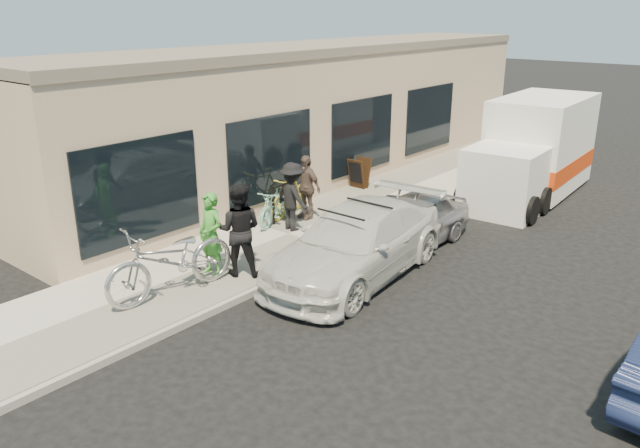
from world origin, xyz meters
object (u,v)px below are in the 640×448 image
Objects in this scene: bystander_a at (292,197)px; bystander_b at (306,187)px; woman_rider at (211,234)px; cruiser_bike_b at (276,206)px; bike_rack at (281,199)px; sandwich_board at (359,173)px; cruiser_bike_a at (273,207)px; man_standing at (239,230)px; cruiser_bike_c at (290,195)px; sedan_white at (356,243)px; sedan_silver at (410,222)px; tandem_bike at (171,260)px; moving_truck at (534,153)px.

bystander_a is 1.01× the size of bystander_b.
woman_rider is 1.02× the size of cruiser_bike_b.
bystander_b is (0.32, 0.59, 0.24)m from bike_rack.
cruiser_bike_a is (0.36, -4.07, 0.01)m from sandwich_board.
man_standing is 1.07× the size of cruiser_bike_c.
sandwich_board reaches higher than cruiser_bike_b.
bike_rack is at bearing -113.47° from bystander_b.
bystander_a is (0.65, -0.28, 0.25)m from bike_rack.
bike_rack is 0.53m from cruiser_bike_c.
man_standing is (0.44, 0.36, 0.10)m from woman_rider.
man_standing is at bearing -139.16° from sedan_white.
sandwich_board is 0.50× the size of cruiser_bike_c.
bystander_b is at bearing -104.11° from man_standing.
woman_rider reaches higher than cruiser_bike_a.
sandwich_board is 0.24× the size of sedan_silver.
sedan_white is 3.02× the size of woman_rider.
bystander_a reaches higher than bike_rack.
sedan_silver is 2.05× the size of cruiser_bike_c.
sandwich_board is 8.38m from tandem_bike.
sedan_silver reaches higher than cruiser_bike_a.
sedan_white is at bearing -53.51° from sandwich_board.
moving_truck is (3.69, 6.90, 0.51)m from bike_rack.
tandem_bike is 4.47m from cruiser_bike_b.
cruiser_bike_b is at bearing -106.23° from bystander_b.
sedan_silver is 5.61m from tandem_bike.
bystander_b is (0.30, 0.90, 0.36)m from cruiser_bike_a.
cruiser_bike_b is at bearing -94.16° from man_standing.
moving_truck is 11.57m from tandem_bike.
woman_rider is at bearing -87.47° from cruiser_bike_b.
sedan_silver is at bearing 14.66° from bike_rack.
moving_truck is at bearing 61.86° from bike_rack.
sandwich_board is at bearing 141.45° from sedan_silver.
cruiser_bike_a is at bearing -93.02° from man_standing.
woman_rider is (1.20, -3.31, 0.27)m from bike_rack.
moving_truck reaches higher than sandwich_board.
sedan_silver is at bearing -7.68° from cruiser_bike_c.
bike_rack is at bearing -85.62° from cruiser_bike_c.
bystander_b is at bearing 61.69° from bike_rack.
bike_rack is 0.59× the size of bystander_b.
woman_rider reaches higher than cruiser_bike_c.
tandem_bike is 1.15m from woman_rider.
woman_rider is 0.90× the size of man_standing.
moving_truck is at bearing -136.31° from man_standing.
cruiser_bike_b is at bearing 72.44° from cruiser_bike_a.
woman_rider is at bearing -86.86° from cruiser_bike_a.
moving_truck is at bearing 66.71° from bystander_b.
bike_rack is 0.75m from bystander_a.
bike_rack is 0.27× the size of sedan_silver.
sandwich_board is at bearing 79.63° from cruiser_bike_c.
sedan_silver is 2.18× the size of cruiser_bike_b.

